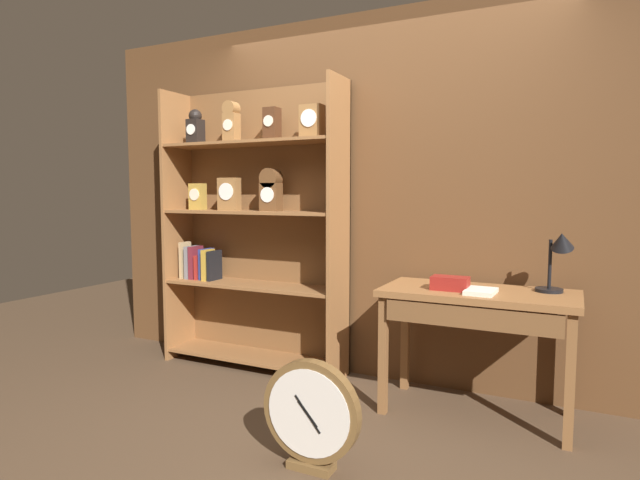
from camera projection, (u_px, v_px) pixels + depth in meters
The scene contains 8 objects.
ground_plane at pixel (300, 450), 2.73m from camera, with size 10.00×10.00×0.00m, color #4C3826.
back_wood_panel at pixel (382, 198), 3.72m from camera, with size 4.80×0.05×2.60m, color brown.
bookshelf at pixel (251, 226), 3.99m from camera, with size 1.46×0.36×2.13m.
workbench at pixel (477, 309), 3.09m from camera, with size 1.12×0.55×0.76m.
desk_lamp at pixel (558, 254), 2.98m from camera, with size 0.21×0.21×0.38m.
toolbox_small at pixel (450, 283), 3.10m from camera, with size 0.21×0.13×0.08m, color maroon.
open_repair_manual at pixel (481, 291), 3.00m from camera, with size 0.16×0.22×0.03m, color silver.
round_clock_large at pixel (311, 414), 2.52m from camera, with size 0.50×0.11×0.54m.
Camera 1 is at (1.25, -2.30, 1.34)m, focal length 29.39 mm.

